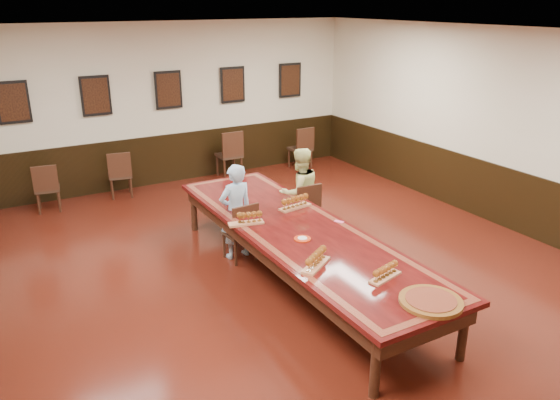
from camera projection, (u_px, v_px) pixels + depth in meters
floor at (298, 281)px, 7.40m from camera, size 8.00×10.00×0.02m
ceiling at (302, 33)px, 6.29m from camera, size 8.00×10.00×0.02m
wall_back at (168, 104)px, 10.92m from camera, size 8.00×0.02×3.20m
wall_right at (513, 131)px, 8.71m from camera, size 0.02×10.00×3.20m
chair_man at (240, 231)px, 7.86m from camera, size 0.45×0.48×0.89m
chair_woman at (303, 209)px, 8.63m from camera, size 0.43×0.47×0.91m
spare_chair_a at (47, 187)px, 9.70m from camera, size 0.48×0.51×0.88m
spare_chair_b at (120, 174)px, 10.41m from camera, size 0.50×0.53×0.91m
spare_chair_c at (229, 154)px, 11.55m from camera, size 0.48×0.52×1.02m
spare_chair_d at (300, 147)px, 12.18m from camera, size 0.45×0.49×0.95m
person_man at (236, 212)px, 7.84m from camera, size 0.54×0.38×1.42m
person_woman at (300, 192)px, 8.62m from camera, size 0.72×0.56×1.43m
pink_phone at (339, 222)px, 7.37m from camera, size 0.12×0.14×0.01m
wainscoting at (299, 247)px, 7.22m from camera, size 8.00×10.00×1.00m
conference_table at (299, 239)px, 7.18m from camera, size 1.40×5.00×0.76m
posters at (168, 90)px, 10.76m from camera, size 6.14×0.04×0.74m
flight_a at (247, 218)px, 7.27m from camera, size 0.49×0.25×0.18m
flight_b at (295, 203)px, 7.82m from camera, size 0.52×0.23×0.19m
flight_c at (316, 260)px, 6.11m from camera, size 0.49×0.39×0.18m
flight_d at (385, 272)px, 5.85m from camera, size 0.45×0.24×0.16m
red_plate_grp at (302, 239)px, 6.82m from camera, size 0.22×0.22×0.03m
carved_platter at (431, 301)px, 5.39m from camera, size 0.63×0.63×0.05m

